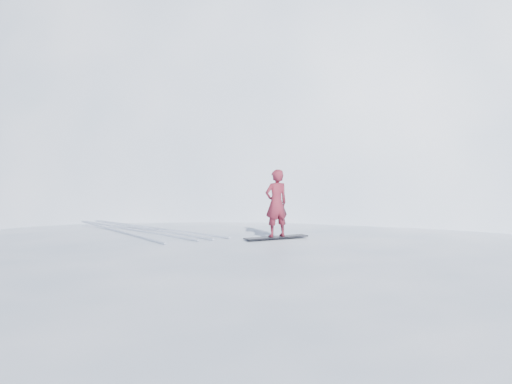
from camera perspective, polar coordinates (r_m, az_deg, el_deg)
ground at (r=13.23m, az=-3.58°, el=-15.91°), size 400.00×400.00×0.00m
near_ridge at (r=16.23m, az=-5.26°, el=-12.33°), size 36.00×28.00×4.80m
summit_peak at (r=46.52m, az=6.17°, el=-2.30°), size 60.00×56.00×56.00m
peak_shoulder at (r=35.14m, az=-3.78°, el=-4.01°), size 28.00×24.00×18.00m
wind_bumps at (r=14.86m, az=-9.37°, el=-13.80°), size 16.00×14.40×1.00m
snowboard at (r=14.27m, az=2.04°, el=-4.54°), size 1.71×0.39×0.03m
snowboarder at (r=14.18m, az=2.05°, el=-1.12°), size 0.63×0.43×1.68m
board_tracks at (r=16.34m, az=-11.65°, el=-3.62°), size 2.26×5.99×0.04m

